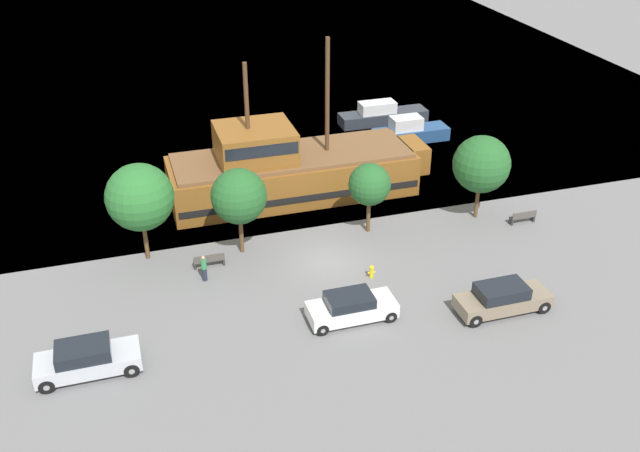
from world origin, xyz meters
TOP-DOWN VIEW (x-y plane):
  - ground_plane at (0.00, 0.00)m, footprint 160.00×160.00m
  - water_surface at (0.00, 44.00)m, footprint 80.00×80.00m
  - pirate_ship at (0.05, 8.77)m, footprint 17.44×5.41m
  - moored_boat_dockside at (11.45, 15.00)m, footprint 5.94×1.88m
  - moored_boat_outer at (10.77, 19.23)m, footprint 7.43×1.87m
  - parked_car_curb_front at (-0.53, -5.54)m, footprint 4.46×1.85m
  - parked_car_curb_mid at (7.06, -7.13)m, footprint 4.87×1.83m
  - parked_car_curb_rear at (-13.27, -5.85)m, footprint 4.64×1.91m
  - fire_hydrant at (1.78, -2.28)m, footprint 0.42×0.25m
  - bench_promenade_east at (12.98, 0.67)m, footprint 1.65×0.45m
  - bench_promenade_west at (-6.58, 1.37)m, footprint 1.74×0.45m
  - pedestrian_walking_near at (-7.03, 0.12)m, footprint 0.32×0.32m
  - tree_row_east at (-9.81, 3.36)m, footprint 3.78×3.78m
  - tree_row_mideast at (-4.48, 2.47)m, footprint 3.17×3.17m
  - tree_row_midwest at (3.39, 2.58)m, footprint 2.54×2.54m
  - tree_row_west at (10.55, 2.28)m, footprint 3.54×3.54m

SIDE VIEW (x-z plane):
  - ground_plane at x=0.00m, z-range 0.00..0.00m
  - water_surface at x=0.00m, z-range 0.00..0.00m
  - fire_hydrant at x=1.78m, z-range 0.03..0.79m
  - bench_promenade_east at x=12.98m, z-range 0.01..0.86m
  - bench_promenade_west at x=-6.58m, z-range 0.01..0.86m
  - moored_boat_outer at x=10.77m, z-range -0.23..1.61m
  - parked_car_curb_front at x=-0.53m, z-range -0.01..1.46m
  - moored_boat_dockside at x=11.45m, z-range -0.25..1.74m
  - parked_car_curb_mid at x=7.06m, z-range -0.01..1.56m
  - pedestrian_walking_near at x=-7.03m, z-range 0.00..1.55m
  - parked_car_curb_rear at x=-13.27m, z-range -0.01..1.56m
  - pirate_ship at x=0.05m, z-range -3.36..7.06m
  - tree_row_midwest at x=3.39m, z-range 0.94..5.40m
  - tree_row_mideast at x=-4.48m, z-range 1.02..6.24m
  - tree_row_west at x=10.55m, z-range 0.94..6.39m
  - tree_row_east at x=-9.81m, z-range 1.02..6.85m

